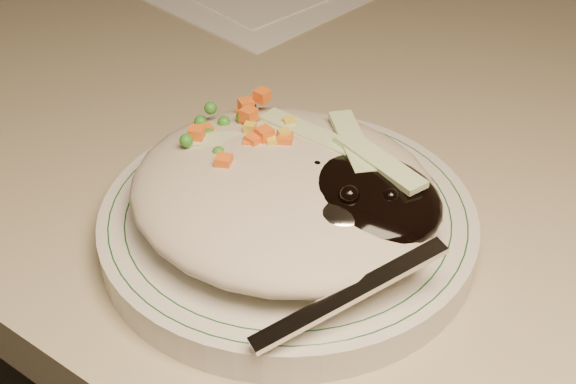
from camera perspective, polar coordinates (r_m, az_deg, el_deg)
The scene contains 4 objects.
desk at distance 0.76m, azimuth 12.03°, elevation -8.41°, with size 1.40×0.70×0.74m.
plate at distance 0.51m, azimuth 0.00°, elevation -2.34°, with size 0.24×0.24×0.02m, color silver.
plate_rim at distance 0.50m, azimuth 0.00°, elevation -1.46°, with size 0.22×0.22×0.00m.
meal at distance 0.48m, azimuth 0.35°, elevation 0.30°, with size 0.21×0.19×0.05m.
Camera 1 is at (0.18, 0.87, 1.07)m, focal length 50.00 mm.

